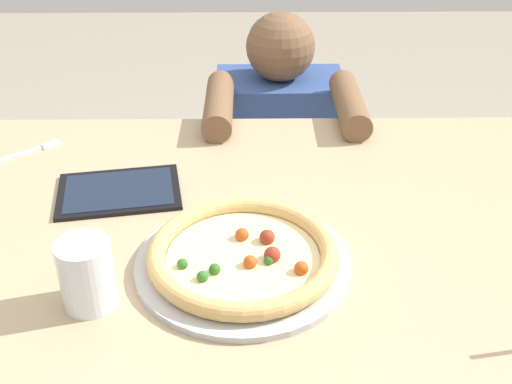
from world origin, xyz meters
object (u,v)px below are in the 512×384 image
(tablet, at_px, (121,191))
(diner_seated, at_px, (279,180))
(water_cup_clear, at_px, (88,273))
(fork, at_px, (23,154))
(pizza_near, at_px, (245,256))

(tablet, height_order, diner_seated, diner_seated)
(water_cup_clear, xyz_separation_m, diner_seated, (0.33, 0.90, -0.37))
(diner_seated, bearing_deg, fork, -145.37)
(fork, xyz_separation_m, diner_seated, (0.59, 0.41, -0.31))
(pizza_near, distance_m, tablet, 0.34)
(pizza_near, relative_size, water_cup_clear, 3.23)
(fork, distance_m, tablet, 0.29)
(water_cup_clear, relative_size, fork, 0.67)
(tablet, bearing_deg, pizza_near, -43.42)
(water_cup_clear, distance_m, diner_seated, 1.02)
(water_cup_clear, xyz_separation_m, fork, (-0.25, 0.49, -0.06))
(fork, height_order, diner_seated, diner_seated)
(water_cup_clear, distance_m, tablet, 0.33)
(tablet, bearing_deg, diner_seated, 58.80)
(fork, relative_size, diner_seated, 0.18)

